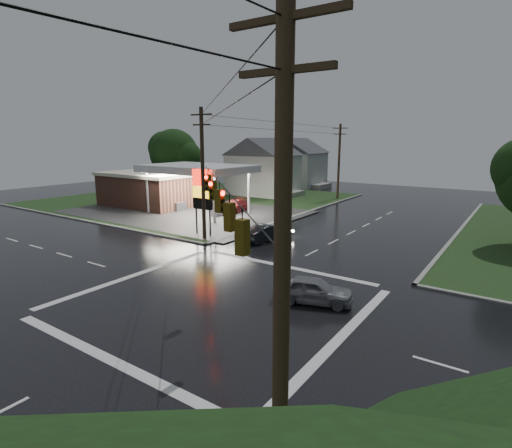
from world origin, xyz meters
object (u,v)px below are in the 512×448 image
Objects in this scene: utility_pole_se at (282,294)px; house_far at (296,162)px; utility_pole_n at (339,160)px; house_near at (263,166)px; gas_station at (162,186)px; pylon_sign at (202,191)px; car_north at (268,233)px; utility_pole_nw at (203,173)px; car_pump at (234,207)px; car_crossing at (313,290)px; tree_nw_behind at (175,153)px.

house_far is at bearing 118.68° from utility_pole_se.
utility_pole_n is at bearing -38.77° from house_far.
house_far is (-1.00, 12.00, 0.00)m from house_near.
utility_pole_n is (16.18, 18.30, 2.92)m from gas_station.
pylon_sign is 6.86m from car_north.
gas_station is 2.38× the size of utility_pole_nw.
utility_pole_se is at bearing -61.41° from car_pump.
gas_station is 6.32× the size of car_crossing.
car_pump is (-24.57, 30.30, -4.97)m from utility_pole_se.
utility_pole_se is (35.18, -29.20, 3.17)m from gas_station.
gas_station is 19.38m from utility_pole_nw.
car_pump is at bearing -68.83° from house_near.
utility_pole_n reaches higher than car_north.
pylon_sign reaches higher than car_pump.
gas_station is 17.07m from house_near.
house_near is (-10.45, 25.50, 0.39)m from pylon_sign.
house_near is at bearing 24.98° from tree_nw_behind.
car_pump is (-4.57, 10.30, -3.26)m from pylon_sign.
pylon_sign is at bearing -92.08° from utility_pole_n.
utility_pole_n is at bearing 87.92° from pylon_sign.
utility_pole_nw is 28.90m from house_near.
house_far is 52.61m from car_crossing.
utility_pole_se is at bearing -174.79° from car_crossing.
pylon_sign is at bearing -39.87° from tree_nw_behind.
car_crossing is at bearing -29.76° from gas_station.
tree_nw_behind is at bearing -155.02° from house_near.
house_near reaches higher than gas_station.
car_north is (16.22, -23.80, -3.69)m from house_near.
gas_station is at bearing -131.47° from utility_pole_n.
pylon_sign is at bearing 135.00° from utility_pole_nw.
utility_pole_n is at bearing 9.91° from house_near.
car_north is (29.11, -17.79, -5.47)m from tree_nw_behind.
house_near reaches higher than pylon_sign.
utility_pole_se is 2.55× the size of car_north.
pylon_sign is 39.21m from house_far.
gas_station is at bearing -4.36° from car_north.
gas_station reaches higher than car_pump.
house_far is at bearing 56.56° from tree_nw_behind.
tree_nw_behind reaches higher than gas_station.
utility_pole_se is 54.77m from house_near.
utility_pole_nw is 40.48m from house_far.
utility_pole_se reaches higher than house_far.
utility_pole_se is at bearing -68.20° from utility_pole_n.
utility_pole_n reaches higher than car_pump.
pylon_sign is 0.54× the size of house_near.
house_near is at bearing -85.24° from house_far.
utility_pole_n reaches higher than house_near.
car_north is at bearing -79.53° from utility_pole_n.
tree_nw_behind is 1.93× the size of car_pump.
house_near is 29.04m from car_north.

